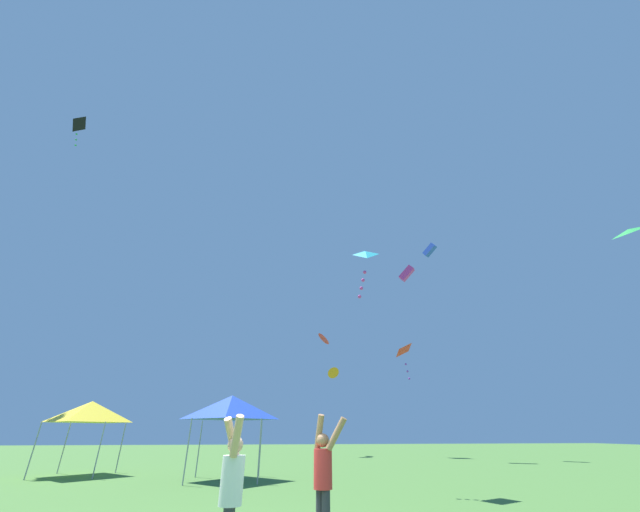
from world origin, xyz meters
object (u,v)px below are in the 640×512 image
(kite_orange_delta, at_px, (333,372))
(kite_black_diamond, at_px, (78,125))
(kite_magenta_box, at_px, (407,273))
(person_flyer_red, at_px, (324,474))
(kite_cyan_diamond, at_px, (365,256))
(canopy_tent_blue, at_px, (231,407))
(canopy_tent_yellow, at_px, (90,412))
(person_watcher_white, at_px, (231,486))
(kite_red_delta, at_px, (324,338))
(kite_blue_box, at_px, (430,250))
(kite_red_diamond, at_px, (403,351))
(kite_green_delta, at_px, (629,231))

(kite_orange_delta, relative_size, kite_black_diamond, 0.45)
(kite_magenta_box, relative_size, kite_orange_delta, 1.22)
(person_flyer_red, relative_size, kite_cyan_diamond, 0.85)
(canopy_tent_blue, height_order, kite_cyan_diamond, kite_cyan_diamond)
(canopy_tent_yellow, relative_size, kite_black_diamond, 1.18)
(person_watcher_white, bearing_deg, kite_magenta_box, 60.82)
(person_flyer_red, xyz_separation_m, kite_orange_delta, (4.56, 25.26, 5.49))
(person_flyer_red, bearing_deg, person_watcher_white, -139.11)
(kite_red_delta, bearing_deg, kite_cyan_diamond, -93.65)
(person_watcher_white, xyz_separation_m, kite_magenta_box, (11.84, 21.20, 13.17))
(canopy_tent_blue, bearing_deg, canopy_tent_yellow, 159.13)
(person_flyer_red, distance_m, kite_black_diamond, 34.91)
(canopy_tent_blue, xyz_separation_m, kite_cyan_diamond, (5.36, -3.97, 5.84))
(person_flyer_red, bearing_deg, kite_cyan_diamond, 65.08)
(person_watcher_white, xyz_separation_m, kite_blue_box, (15.09, 22.78, 16.49))
(canopy_tent_blue, bearing_deg, kite_orange_delta, 65.00)
(canopy_tent_blue, distance_m, kite_magenta_box, 20.01)
(kite_red_diamond, bearing_deg, kite_black_diamond, -167.60)
(kite_magenta_box, height_order, kite_cyan_diamond, kite_magenta_box)
(person_flyer_red, bearing_deg, kite_blue_box, 57.74)
(kite_cyan_diamond, bearing_deg, kite_red_diamond, 65.88)
(person_watcher_white, relative_size, canopy_tent_blue, 0.62)
(kite_red_delta, relative_size, kite_cyan_diamond, 0.60)
(person_flyer_red, bearing_deg, kite_red_diamond, 65.68)
(kite_green_delta, relative_size, kite_cyan_diamond, 0.69)
(person_watcher_white, height_order, canopy_tent_blue, canopy_tent_blue)
(canopy_tent_yellow, height_order, kite_red_delta, kite_red_delta)
(kite_magenta_box, height_order, kite_orange_delta, kite_magenta_box)
(person_watcher_white, distance_m, canopy_tent_blue, 11.31)
(kite_green_delta, bearing_deg, person_watcher_white, -162.27)
(canopy_tent_yellow, xyz_separation_m, canopy_tent_blue, (6.84, -2.61, 0.10))
(kite_orange_delta, bearing_deg, person_flyer_red, -100.23)
(person_watcher_white, height_order, kite_black_diamond, kite_black_diamond)
(person_watcher_white, relative_size, kite_black_diamond, 0.76)
(kite_green_delta, bearing_deg, canopy_tent_yellow, 158.62)
(kite_green_delta, xyz_separation_m, kite_black_diamond, (-31.78, 13.92, 15.85))
(canopy_tent_yellow, distance_m, kite_green_delta, 25.45)
(canopy_tent_yellow, bearing_deg, kite_black_diamond, 150.86)
(kite_red_diamond, bearing_deg, person_flyer_red, -114.32)
(person_watcher_white, distance_m, kite_blue_box, 31.92)
(kite_red_delta, bearing_deg, person_watcher_white, -101.12)
(kite_black_diamond, bearing_deg, kite_red_diamond, 12.40)
(kite_green_delta, height_order, kite_blue_box, kite_blue_box)
(kite_red_diamond, height_order, kite_black_diamond, kite_black_diamond)
(canopy_tent_blue, xyz_separation_m, kite_magenta_box, (12.94, 10.07, 11.48))
(kite_black_diamond, bearing_deg, kite_green_delta, -23.65)
(kite_red_diamond, height_order, kite_orange_delta, kite_red_diamond)
(canopy_tent_yellow, relative_size, canopy_tent_blue, 0.96)
(canopy_tent_blue, relative_size, kite_cyan_diamond, 1.32)
(person_watcher_white, height_order, kite_blue_box, kite_blue_box)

